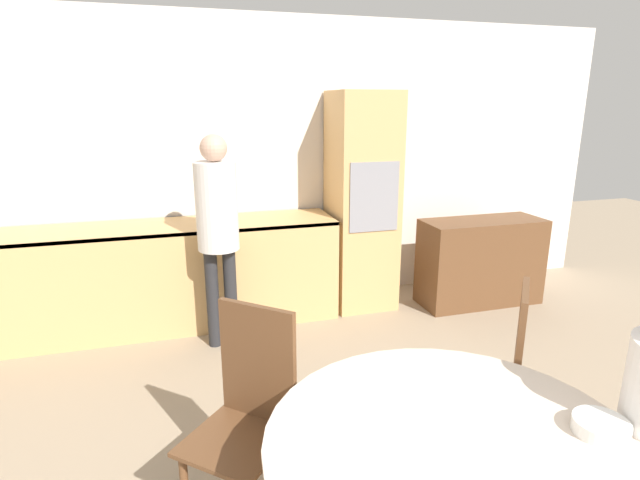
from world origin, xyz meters
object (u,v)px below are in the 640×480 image
at_px(chair_far_left, 248,408).
at_px(person_standing, 217,218).
at_px(sideboard, 480,262).
at_px(oven_unit, 362,202).
at_px(chair_far_right, 497,371).
at_px(bowl_near, 601,427).

xyz_separation_m(chair_far_left, person_standing, (0.05, 1.76, 0.46)).
relative_size(sideboard, person_standing, 0.70).
relative_size(oven_unit, chair_far_right, 1.94).
distance_m(chair_far_left, person_standing, 1.82).
bearing_deg(chair_far_right, bowl_near, 27.78).
height_order(chair_far_left, bowl_near, chair_far_left).
bearing_deg(oven_unit, sideboard, -15.73).
bearing_deg(sideboard, oven_unit, 164.27).
bearing_deg(chair_far_right, sideboard, -172.89).
height_order(sideboard, bowl_near, bowl_near).
bearing_deg(bowl_near, person_standing, 112.12).
height_order(chair_far_right, bowl_near, chair_far_right).
bearing_deg(chair_far_left, oven_unit, 101.12).
xyz_separation_m(chair_far_left, chair_far_right, (1.24, -0.05, 0.00)).
bearing_deg(person_standing, chair_far_right, -56.62).
distance_m(oven_unit, sideboard, 1.28).
distance_m(oven_unit, bowl_near, 3.08).
xyz_separation_m(oven_unit, chair_far_left, (-1.39, -2.26, -0.42)).
bearing_deg(oven_unit, chair_far_left, -121.67).
bearing_deg(oven_unit, person_standing, -159.52).
distance_m(chair_far_left, bowl_near, 1.37).
bearing_deg(person_standing, oven_unit, 20.48).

